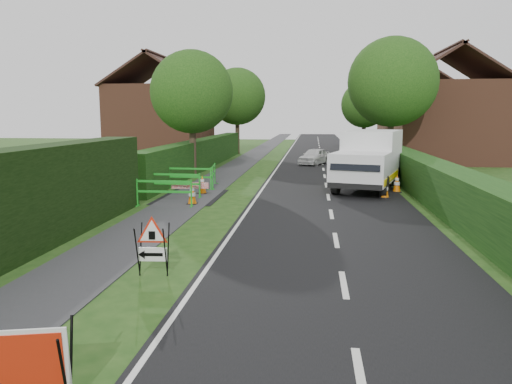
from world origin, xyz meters
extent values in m
plane|color=#1D4213|center=(0.00, 0.00, 0.00)|extent=(120.00, 120.00, 0.00)
cube|color=black|center=(2.50, 35.00, 0.00)|extent=(6.00, 90.00, 0.02)
cube|color=#2D2D30|center=(-3.00, 35.00, 0.01)|extent=(2.00, 90.00, 0.02)
cube|color=#14380F|center=(-5.00, 22.00, 0.00)|extent=(1.00, 24.00, 1.80)
cube|color=#14380F|center=(6.50, 16.00, 0.00)|extent=(1.20, 50.00, 1.50)
cube|color=brown|center=(-10.00, 30.00, 2.75)|extent=(7.00, 7.00, 5.50)
cube|color=#331E19|center=(-11.75, 30.00, 6.59)|extent=(4.00, 7.40, 2.58)
cube|color=#331E19|center=(-8.25, 30.00, 6.59)|extent=(4.00, 7.40, 2.58)
cube|color=#331E19|center=(-10.00, 30.00, 7.69)|extent=(0.25, 7.40, 0.18)
cube|color=brown|center=(11.00, 28.00, 2.75)|extent=(7.00, 7.00, 5.50)
cube|color=#331E19|center=(9.25, 28.00, 6.59)|extent=(4.00, 7.40, 2.58)
cube|color=#331E19|center=(12.75, 28.00, 6.59)|extent=(4.00, 7.40, 2.58)
cube|color=#331E19|center=(11.00, 28.00, 7.69)|extent=(0.25, 7.40, 0.18)
cube|color=brown|center=(12.00, 42.00, 2.75)|extent=(7.00, 7.00, 5.50)
cube|color=#331E19|center=(10.25, 42.00, 6.59)|extent=(4.00, 7.40, 2.58)
cube|color=#331E19|center=(13.75, 42.00, 6.59)|extent=(4.00, 7.40, 2.58)
cube|color=#331E19|center=(12.00, 42.00, 7.69)|extent=(0.25, 7.40, 0.18)
cylinder|color=#2D2116|center=(-4.60, 18.00, 1.31)|extent=(0.36, 0.36, 2.62)
sphere|color=#173B10|center=(-4.60, 18.00, 4.50)|extent=(4.40, 4.40, 4.40)
cylinder|color=#2D2116|center=(6.40, 22.00, 1.49)|extent=(0.36, 0.36, 2.97)
sphere|color=#173B10|center=(6.40, 22.00, 5.18)|extent=(5.20, 5.20, 5.20)
cylinder|color=#2D2116|center=(-4.60, 34.00, 1.40)|extent=(0.36, 0.36, 2.80)
sphere|color=#173B10|center=(-4.60, 34.00, 4.84)|extent=(4.80, 4.80, 4.80)
cylinder|color=#2D2116|center=(6.40, 38.00, 1.22)|extent=(0.36, 0.36, 2.45)
sphere|color=#173B10|center=(6.40, 38.00, 4.23)|extent=(4.20, 4.20, 4.20)
cylinder|color=black|center=(-0.78, -3.66, 0.49)|extent=(0.11, 0.33, 0.95)
cylinder|color=black|center=(-0.86, -3.32, 0.49)|extent=(0.11, 0.33, 0.95)
cube|color=white|center=(-1.34, -3.64, 0.58)|extent=(1.16, 0.42, 0.83)
cube|color=red|center=(-1.34, -3.66, 0.58)|extent=(1.05, 0.37, 0.72)
cylinder|color=black|center=(-1.61, 0.94, 0.55)|extent=(0.05, 0.33, 1.06)
cylinder|color=black|center=(-1.63, 1.21, 0.55)|extent=(0.05, 0.33, 1.06)
cylinder|color=black|center=(-1.04, 0.98, 0.55)|extent=(0.05, 0.33, 1.06)
cylinder|color=black|center=(-1.06, 1.25, 0.55)|extent=(0.05, 0.33, 1.06)
cube|color=white|center=(-1.33, 1.07, 0.47)|extent=(0.59, 0.06, 0.28)
cube|color=black|center=(-1.33, 1.06, 0.47)|extent=(0.42, 0.04, 0.07)
cone|color=black|center=(-1.56, 1.04, 0.47)|extent=(0.14, 0.18, 0.17)
cube|color=black|center=(-1.33, 1.06, 0.87)|extent=(0.13, 0.02, 0.17)
cube|color=silver|center=(4.54, 14.74, 1.53)|extent=(3.10, 4.02, 2.13)
cube|color=silver|center=(3.80, 12.15, 1.11)|extent=(2.75, 2.81, 1.30)
cube|color=black|center=(3.49, 11.09, 1.43)|extent=(1.93, 0.78, 0.60)
cube|color=yellow|center=(3.19, 14.05, 0.68)|extent=(1.53, 5.24, 0.26)
cube|color=yellow|center=(5.32, 13.44, 0.68)|extent=(1.53, 5.24, 0.26)
cube|color=black|center=(3.49, 11.10, 0.53)|extent=(2.11, 0.73, 0.22)
cylinder|color=black|center=(2.83, 12.37, 0.44)|extent=(0.50, 0.92, 0.88)
cylinder|color=black|center=(4.73, 11.82, 0.44)|extent=(0.50, 0.92, 0.88)
cylinder|color=black|center=(3.81, 15.78, 0.44)|extent=(0.50, 0.92, 0.88)
cylinder|color=black|center=(5.72, 15.23, 0.44)|extent=(0.50, 0.92, 0.88)
cube|color=black|center=(4.73, 11.67, 0.02)|extent=(0.38, 0.38, 0.04)
cone|color=orange|center=(4.73, 11.67, 0.42)|extent=(0.32, 0.32, 0.75)
cylinder|color=white|center=(4.73, 11.67, 0.38)|extent=(0.25, 0.25, 0.14)
cylinder|color=white|center=(4.73, 11.67, 0.56)|extent=(0.17, 0.17, 0.10)
cube|color=black|center=(5.45, 13.28, 0.02)|extent=(0.38, 0.38, 0.04)
cone|color=orange|center=(5.45, 13.28, 0.42)|extent=(0.32, 0.32, 0.75)
cylinder|color=white|center=(5.45, 13.28, 0.38)|extent=(0.25, 0.25, 0.14)
cylinder|color=white|center=(5.45, 13.28, 0.56)|extent=(0.17, 0.17, 0.10)
cube|color=black|center=(5.41, 15.53, 0.02)|extent=(0.38, 0.38, 0.04)
cone|color=orange|center=(5.41, 15.53, 0.42)|extent=(0.32, 0.32, 0.75)
cylinder|color=white|center=(5.41, 15.53, 0.38)|extent=(0.25, 0.25, 0.14)
cylinder|color=white|center=(5.41, 15.53, 0.56)|extent=(0.17, 0.17, 0.10)
cube|color=black|center=(-2.56, 9.39, 0.02)|extent=(0.38, 0.38, 0.04)
cone|color=orange|center=(-2.56, 9.39, 0.42)|extent=(0.32, 0.32, 0.75)
cylinder|color=white|center=(-2.56, 9.39, 0.38)|extent=(0.25, 0.25, 0.14)
cylinder|color=white|center=(-2.56, 9.39, 0.56)|extent=(0.17, 0.17, 0.10)
cube|color=black|center=(-2.73, 11.88, 0.02)|extent=(0.38, 0.38, 0.04)
cone|color=orange|center=(-2.73, 11.88, 0.42)|extent=(0.32, 0.32, 0.75)
cylinder|color=white|center=(-2.73, 11.88, 0.38)|extent=(0.25, 0.25, 0.14)
cylinder|color=white|center=(-2.73, 11.88, 0.56)|extent=(0.17, 0.17, 0.10)
cube|color=#1B9721|center=(-4.43, 8.79, 0.50)|extent=(0.05, 0.05, 1.00)
cube|color=#1B9721|center=(-2.43, 8.79, 0.50)|extent=(0.05, 0.05, 1.00)
cube|color=#1B9721|center=(-3.43, 8.79, 0.92)|extent=(2.00, 0.05, 0.08)
cube|color=#1B9721|center=(-3.43, 8.79, 0.55)|extent=(2.00, 0.05, 0.08)
cube|color=#1B9721|center=(-4.43, 8.79, 0.02)|extent=(0.06, 0.35, 0.04)
cube|color=#1B9721|center=(-2.43, 8.79, 0.02)|extent=(0.06, 0.35, 0.04)
cube|color=#1B9721|center=(-4.60, 10.95, 0.50)|extent=(0.05, 0.05, 1.00)
cube|color=#1B9721|center=(-2.60, 10.83, 0.50)|extent=(0.05, 0.05, 1.00)
cube|color=#1B9721|center=(-3.60, 10.89, 0.92)|extent=(2.00, 0.17, 0.08)
cube|color=#1B9721|center=(-3.60, 10.89, 0.55)|extent=(2.00, 0.17, 0.08)
cube|color=#1B9721|center=(-4.60, 10.95, 0.02)|extent=(0.08, 0.35, 0.04)
cube|color=#1B9721|center=(-2.60, 10.83, 0.02)|extent=(0.08, 0.35, 0.04)
cube|color=#1B9721|center=(-4.52, 13.18, 0.50)|extent=(0.05, 0.05, 1.00)
cube|color=#1B9721|center=(-2.53, 13.06, 0.50)|extent=(0.05, 0.05, 1.00)
cube|color=#1B9721|center=(-3.53, 13.12, 0.92)|extent=(2.00, 0.17, 0.08)
cube|color=#1B9721|center=(-3.53, 13.12, 0.55)|extent=(2.00, 0.17, 0.08)
cube|color=#1B9721|center=(-4.52, 13.18, 0.02)|extent=(0.08, 0.35, 0.04)
cube|color=#1B9721|center=(-2.53, 13.06, 0.02)|extent=(0.08, 0.35, 0.04)
cube|color=#1B9721|center=(-2.59, 12.95, 0.50)|extent=(0.05, 0.05, 1.00)
cube|color=#1B9721|center=(-2.80, 14.94, 0.50)|extent=(0.05, 0.05, 1.00)
cube|color=#1B9721|center=(-2.69, 13.94, 0.92)|extent=(0.26, 1.99, 0.08)
cube|color=#1B9721|center=(-2.69, 13.94, 0.55)|extent=(0.26, 1.99, 0.08)
cube|color=#1B9721|center=(-2.59, 12.95, 0.02)|extent=(0.35, 0.10, 0.04)
cube|color=#1B9721|center=(-2.80, 14.94, 0.02)|extent=(0.35, 0.10, 0.04)
cube|color=red|center=(-3.07, 11.13, 0.00)|extent=(1.50, 0.20, 0.25)
imported|color=silver|center=(1.96, 25.10, 0.55)|extent=(2.44, 3.48, 1.10)
camera|label=1|loc=(1.86, -8.41, 3.26)|focal=35.00mm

